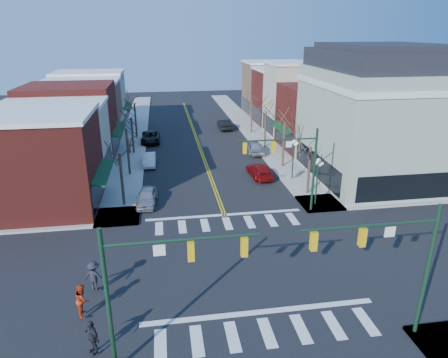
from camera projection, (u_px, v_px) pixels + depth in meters
name	position (u px, v px, depth m)	size (l,w,h in m)	color
ground	(243.00, 266.00, 26.10)	(160.00, 160.00, 0.00)	black
sidewalk_left	(127.00, 171.00, 43.30)	(3.50, 70.00, 0.15)	#9E9B93
sidewalk_right	(283.00, 164.00, 45.85)	(3.50, 70.00, 0.15)	#9E9B93
bldg_left_brick_a	(34.00, 164.00, 33.30)	(10.00, 8.50, 8.00)	maroon
bldg_left_stucco_a	(56.00, 142.00, 40.56)	(10.00, 7.00, 7.50)	#B8AC97
bldg_left_brick_b	(71.00, 121.00, 47.78)	(10.00, 9.00, 8.50)	maroon
bldg_left_tan	(83.00, 111.00, 55.54)	(10.00, 7.50, 7.80)	#926B51
bldg_left_stucco_b	(91.00, 100.00, 62.63)	(10.00, 8.00, 8.20)	#B8AC97
bldg_right_brick_a	(322.00, 118.00, 50.77)	(10.00, 8.50, 8.00)	maroon
bldg_right_stucco	(302.00, 100.00, 57.59)	(10.00, 7.00, 10.00)	#B8AC97
bldg_right_brick_b	(286.00, 97.00, 64.79)	(10.00, 8.00, 8.50)	maroon
bldg_right_tan	(273.00, 89.00, 72.10)	(10.00, 8.00, 9.00)	#926B51
victorian_corner	(378.00, 114.00, 39.58)	(12.25, 14.25, 13.30)	#97A48E
traffic_mast_near_left	(151.00, 278.00, 16.80)	(6.60, 0.28, 7.20)	#14331E
traffic_mast_near_right	(394.00, 256.00, 18.41)	(6.60, 0.28, 7.20)	#14331E
traffic_mast_far_right	(293.00, 159.00, 32.10)	(6.60, 0.28, 7.20)	#14331E
lamppost_corner	(318.00, 174.00, 34.12)	(0.36, 0.36, 4.33)	#14331E
lamppost_midblock	(294.00, 152.00, 40.13)	(0.36, 0.36, 4.33)	#14331E
tree_left_a	(122.00, 180.00, 34.21)	(0.24, 0.24, 4.76)	#382B21
tree_left_b	(128.00, 152.00, 41.56)	(0.24, 0.24, 5.04)	#382B21
tree_left_c	(133.00, 136.00, 49.05)	(0.24, 0.24, 4.55)	#382B21
tree_left_d	(136.00, 121.00, 56.39)	(0.24, 0.24, 4.90)	#382B21
tree_right_a	(309.00, 171.00, 36.69)	(0.24, 0.24, 4.62)	#382B21
tree_right_b	(284.00, 145.00, 43.99)	(0.24, 0.24, 5.18)	#382B21
tree_right_c	(265.00, 130.00, 51.45)	(0.24, 0.24, 4.83)	#382B21
tree_right_d	(252.00, 117.00, 58.82)	(0.24, 0.24, 4.97)	#382B21
car_left_near	(147.00, 197.00, 35.10)	(1.65, 4.09, 1.39)	#A2A2A6
car_left_mid	(149.00, 160.00, 45.28)	(1.42, 4.07, 1.34)	silver
car_left_far	(150.00, 137.00, 54.48)	(2.42, 5.25, 1.46)	black
car_right_near	(260.00, 171.00, 41.67)	(1.96, 4.81, 1.40)	maroon
car_right_mid	(254.00, 147.00, 49.64)	(1.93, 4.79, 1.63)	#B1B1B5
car_right_far	(224.00, 124.00, 61.75)	(1.67, 4.78, 1.57)	black
pedestrian_red_b	(82.00, 300.00, 21.16)	(0.90, 0.70, 1.86)	#B02F12
pedestrian_dark_a	(92.00, 337.00, 18.65)	(1.05, 0.44, 1.79)	black
pedestrian_dark_b	(94.00, 276.00, 23.19)	(1.20, 0.69, 1.86)	black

